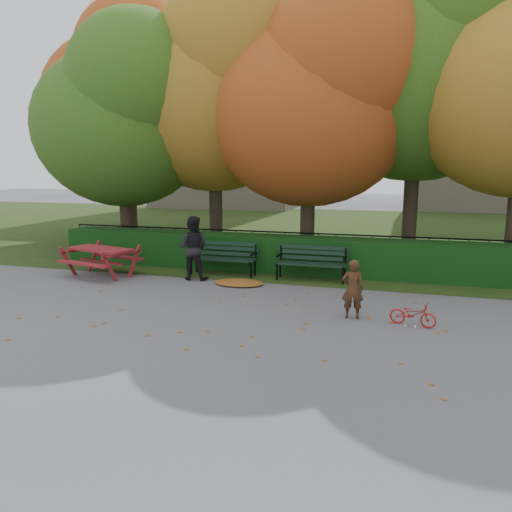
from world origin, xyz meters
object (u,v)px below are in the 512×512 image
(tree_a, at_px, (127,114))
(bicycle, at_px, (413,314))
(tree_d, at_px, (432,58))
(tree_f, at_px, (131,94))
(bench_left, at_px, (224,256))
(bench_right, at_px, (312,260))
(child, at_px, (353,289))
(tree_c, at_px, (320,98))
(picnic_table, at_px, (101,254))
(tree_b, at_px, (222,86))
(adult, at_px, (193,248))

(tree_a, xyz_separation_m, bicycle, (8.76, -5.07, -4.30))
(tree_d, relative_size, tree_f, 1.04)
(bench_left, xyz_separation_m, bench_right, (2.40, 0.00, 0.00))
(child, bearing_deg, bicycle, 163.63)
(tree_c, relative_size, picnic_table, 3.85)
(tree_b, distance_m, picnic_table, 6.67)
(tree_c, xyz_separation_m, tree_f, (-7.97, 3.28, 0.87))
(bicycle, bearing_deg, tree_b, 57.61)
(child, height_order, bicycle, child)
(tree_f, relative_size, picnic_table, 4.42)
(picnic_table, xyz_separation_m, bicycle, (7.96, -2.05, -0.37))
(bench_left, bearing_deg, tree_d, 34.26)
(child, relative_size, adult, 0.70)
(tree_b, distance_m, bench_left, 5.87)
(bench_right, relative_size, adult, 1.08)
(child, bearing_deg, tree_b, -59.55)
(tree_a, bearing_deg, tree_c, 3.65)
(tree_a, relative_size, tree_c, 0.94)
(bench_left, bearing_deg, adult, -125.05)
(bench_left, xyz_separation_m, bicycle, (4.88, -3.19, -0.30))
(bicycle, bearing_deg, tree_f, 64.44)
(tree_c, bearing_deg, tree_d, 22.61)
(adult, distance_m, bicycle, 5.97)
(tree_d, distance_m, child, 8.62)
(tree_c, xyz_separation_m, bench_left, (-2.13, -2.26, -4.30))
(child, bearing_deg, picnic_table, -23.83)
(child, bearing_deg, tree_f, -50.19)
(tree_c, bearing_deg, adult, -131.38)
(tree_a, height_order, bicycle, tree_a)
(picnic_table, bearing_deg, tree_a, 118.90)
(tree_a, height_order, bench_right, tree_a)
(tree_b, distance_m, bicycle, 10.10)
(tree_d, height_order, bicycle, tree_d)
(tree_c, distance_m, picnic_table, 7.53)
(tree_c, height_order, tree_f, tree_f)
(bench_left, bearing_deg, bicycle, -33.21)
(bench_right, relative_size, child, 1.55)
(picnic_table, distance_m, adult, 2.56)
(tree_b, distance_m, adult, 6.00)
(tree_a, distance_m, picnic_table, 5.02)
(tree_a, distance_m, tree_c, 6.04)
(tree_c, distance_m, adult, 5.71)
(tree_b, xyz_separation_m, bench_left, (1.14, -3.04, -4.88))
(picnic_table, bearing_deg, tree_c, 47.11)
(tree_f, distance_m, picnic_table, 8.84)
(picnic_table, relative_size, adult, 1.25)
(bench_right, bearing_deg, tree_a, 163.39)
(tree_f, relative_size, child, 7.92)
(tree_a, distance_m, adult, 5.64)
(bicycle, bearing_deg, tree_a, 73.58)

